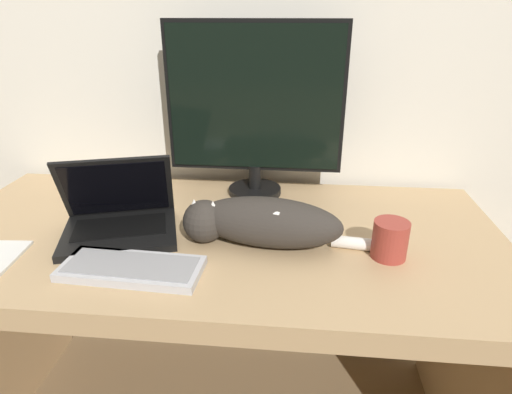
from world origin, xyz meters
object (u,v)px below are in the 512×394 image
Objects in this scene: cat at (261,221)px; coffee_mug at (390,240)px; external_keyboard at (132,268)px; monitor at (255,108)px; laptop at (119,218)px.

cat is 5.93× the size of coffee_mug.
coffee_mug is at bearing 1.18° from cat.
cat is (0.29, 0.16, 0.05)m from external_keyboard.
laptop is (-0.34, -0.32, -0.24)m from monitor.
cat reaches higher than coffee_mug.
laptop is 0.21m from external_keyboard.
monitor is 0.97× the size of cat.
monitor is 0.41m from cat.
monitor reaches higher than external_keyboard.
monitor is 0.62m from external_keyboard.
coffee_mug is at bearing 14.96° from external_keyboard.
laptop is 0.39m from cat.
laptop is at bearing -175.78° from cat.
laptop is 3.67× the size of coffee_mug.
coffee_mug reaches higher than external_keyboard.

